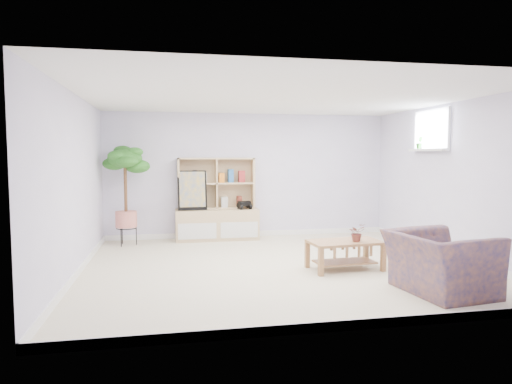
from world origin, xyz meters
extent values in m
cube|color=beige|center=(0.00, 0.00, 0.00)|extent=(5.50, 5.00, 0.01)
cube|color=white|center=(0.00, 0.00, 2.40)|extent=(5.50, 5.00, 0.01)
cube|color=white|center=(0.00, 2.50, 1.20)|extent=(5.50, 0.01, 2.40)
cube|color=white|center=(0.00, -2.50, 1.20)|extent=(5.50, 0.01, 2.40)
cube|color=white|center=(-2.75, 0.00, 1.20)|extent=(0.01, 5.00, 2.40)
cube|color=white|center=(2.75, 0.00, 1.20)|extent=(0.01, 5.00, 2.40)
cube|color=white|center=(2.67, 0.60, 1.68)|extent=(0.14, 1.00, 0.04)
imported|color=#19501B|center=(0.99, -0.44, 0.53)|extent=(0.27, 0.25, 0.25)
imported|color=navy|center=(1.51, -1.61, 0.40)|extent=(1.07, 1.19, 0.80)
imported|color=#1C5E13|center=(2.67, 0.87, 1.81)|extent=(0.14, 0.13, 0.21)
camera|label=1|loc=(-1.55, -6.28, 1.58)|focal=32.00mm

